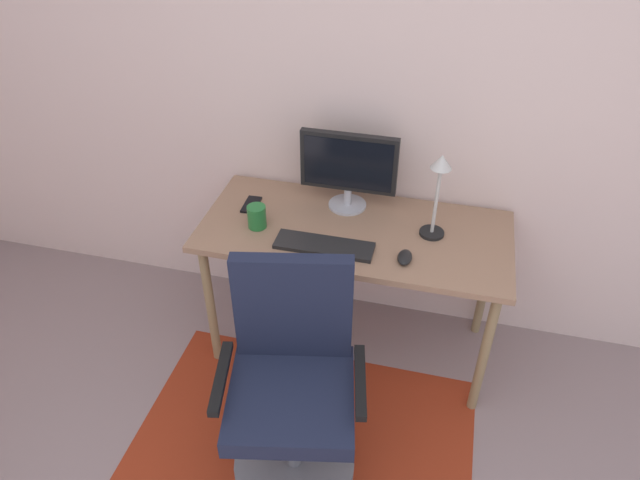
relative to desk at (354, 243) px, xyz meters
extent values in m
cube|color=beige|center=(0.12, 0.39, 0.64)|extent=(6.00, 0.10, 2.60)
cube|color=maroon|center=(-0.08, -0.67, -0.66)|extent=(1.48, 1.11, 0.01)
cube|color=#946E52|center=(0.00, 0.00, 0.06)|extent=(1.40, 0.63, 0.03)
cylinder|color=#8F774F|center=(-0.64, -0.26, -0.31)|extent=(0.04, 0.04, 0.71)
cylinder|color=#8F774F|center=(0.64, -0.26, -0.31)|extent=(0.04, 0.04, 0.71)
cylinder|color=#8F774F|center=(-0.64, 0.26, -0.31)|extent=(0.04, 0.04, 0.71)
cylinder|color=#8F774F|center=(0.64, 0.26, -0.31)|extent=(0.04, 0.04, 0.71)
cylinder|color=#B2B2B7|center=(-0.07, 0.18, 0.08)|extent=(0.18, 0.18, 0.01)
cylinder|color=#B2B2B7|center=(-0.07, 0.18, 0.13)|extent=(0.04, 0.04, 0.08)
cube|color=black|center=(-0.07, 0.18, 0.32)|extent=(0.45, 0.04, 0.28)
cube|color=black|center=(-0.07, 0.16, 0.32)|extent=(0.41, 0.00, 0.24)
cube|color=black|center=(-0.10, -0.17, 0.09)|extent=(0.43, 0.13, 0.02)
ellipsoid|color=black|center=(0.25, -0.17, 0.10)|extent=(0.06, 0.10, 0.03)
cylinder|color=#226F30|center=(-0.43, -0.09, 0.13)|extent=(0.08, 0.08, 0.11)
cube|color=black|center=(-0.52, 0.07, 0.08)|extent=(0.07, 0.14, 0.01)
cylinder|color=black|center=(0.34, 0.04, 0.09)|extent=(0.11, 0.11, 0.01)
cylinder|color=beige|center=(0.34, 0.04, 0.26)|extent=(0.02, 0.02, 0.32)
cone|color=beige|center=(0.34, 0.04, 0.45)|extent=(0.09, 0.09, 0.06)
cylinder|color=slate|center=(-0.08, -0.77, -0.64)|extent=(0.51, 0.51, 0.05)
cylinder|color=slate|center=(-0.08, -0.77, -0.42)|extent=(0.06, 0.06, 0.38)
cube|color=#191E33|center=(-0.08, -0.77, -0.19)|extent=(0.56, 0.56, 0.08)
cube|color=#191E33|center=(-0.13, -0.57, 0.08)|extent=(0.45, 0.15, 0.48)
cube|color=black|center=(-0.34, -0.82, -0.08)|extent=(0.11, 0.33, 0.03)
cube|color=black|center=(0.17, -0.72, -0.08)|extent=(0.11, 0.33, 0.03)
camera|label=1|loc=(0.36, -2.11, 1.61)|focal=32.63mm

